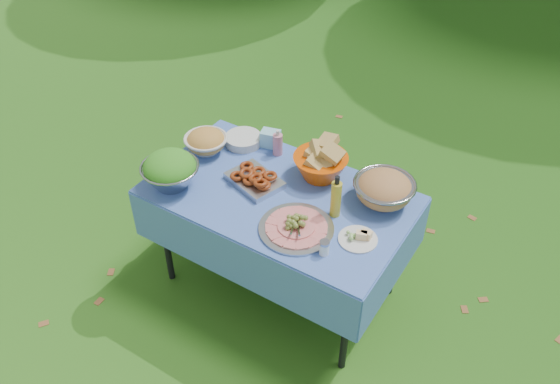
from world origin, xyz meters
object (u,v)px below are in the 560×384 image
(bread_bowl, at_px, (321,162))
(oil_bottle, at_px, (336,196))
(plate_stack, at_px, (243,140))
(charcuterie_platter, at_px, (296,223))
(picnic_table, at_px, (279,242))
(pasta_bowl_steel, at_px, (384,189))
(salad_bowl, at_px, (170,170))

(bread_bowl, xyz_separation_m, oil_bottle, (0.23, -0.25, 0.02))
(plate_stack, height_order, charcuterie_platter, charcuterie_platter)
(picnic_table, xyz_separation_m, charcuterie_platter, (0.23, -0.19, 0.43))
(bread_bowl, bearing_deg, oil_bottle, -46.95)
(picnic_table, xyz_separation_m, oil_bottle, (0.34, 0.02, 0.51))
(plate_stack, distance_m, bread_bowl, 0.57)
(picnic_table, bearing_deg, bread_bowl, 66.43)
(bread_bowl, bearing_deg, picnic_table, -113.57)
(picnic_table, height_order, oil_bottle, oil_bottle)
(bread_bowl, xyz_separation_m, pasta_bowl_steel, (0.40, -0.01, -0.02))
(salad_bowl, height_order, pasta_bowl_steel, salad_bowl)
(bread_bowl, distance_m, charcuterie_platter, 0.47)
(plate_stack, distance_m, pasta_bowl_steel, 0.96)
(pasta_bowl_steel, bearing_deg, plate_stack, 177.60)
(plate_stack, bearing_deg, salad_bowl, -101.44)
(plate_stack, distance_m, charcuterie_platter, 0.83)
(salad_bowl, height_order, charcuterie_platter, salad_bowl)
(picnic_table, height_order, pasta_bowl_steel, pasta_bowl_steel)
(charcuterie_platter, xyz_separation_m, oil_bottle, (0.11, 0.21, 0.08))
(oil_bottle, bearing_deg, picnic_table, -177.25)
(charcuterie_platter, relative_size, oil_bottle, 1.53)
(salad_bowl, xyz_separation_m, bread_bowl, (0.67, 0.52, -0.00))
(picnic_table, xyz_separation_m, salad_bowl, (-0.56, -0.26, 0.49))
(pasta_bowl_steel, xyz_separation_m, oil_bottle, (-0.17, -0.23, 0.04))
(pasta_bowl_steel, height_order, charcuterie_platter, pasta_bowl_steel)
(salad_bowl, bearing_deg, bread_bowl, 37.71)
(plate_stack, bearing_deg, picnic_table, -33.16)
(salad_bowl, bearing_deg, charcuterie_platter, 4.70)
(picnic_table, relative_size, salad_bowl, 4.49)
(picnic_table, height_order, salad_bowl, salad_bowl)
(salad_bowl, relative_size, plate_stack, 1.45)
(picnic_table, xyz_separation_m, plate_stack, (-0.45, 0.29, 0.41))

